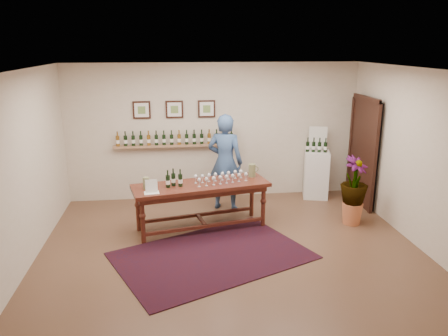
{
  "coord_description": "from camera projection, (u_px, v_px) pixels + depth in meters",
  "views": [
    {
      "loc": [
        -0.87,
        -6.34,
        3.15
      ],
      "look_at": [
        0.0,
        0.8,
        1.1
      ],
      "focal_mm": 35.0,
      "sensor_mm": 36.0,
      "label": 1
    }
  ],
  "objects": [
    {
      "name": "tasting_table",
      "position": [
        201.0,
        191.0,
        7.54
      ],
      "size": [
        2.44,
        1.21,
        0.83
      ],
      "rotation": [
        0.0,
        0.0,
        0.21
      ],
      "color": "#401410",
      "rests_on": "ground"
    },
    {
      "name": "pitcher_left",
      "position": [
        146.0,
        183.0,
        7.22
      ],
      "size": [
        0.15,
        0.15,
        0.2
      ],
      "primitive_type": null,
      "rotation": [
        0.0,
        0.0,
        0.26
      ],
      "color": "olive",
      "rests_on": "tasting_table"
    },
    {
      "name": "pitcher_right",
      "position": [
        252.0,
        170.0,
        7.88
      ],
      "size": [
        0.18,
        0.18,
        0.23
      ],
      "primitive_type": null,
      "rotation": [
        0.0,
        0.0,
        0.24
      ],
      "color": "olive",
      "rests_on": "tasting_table"
    },
    {
      "name": "person",
      "position": [
        225.0,
        162.0,
        8.43
      ],
      "size": [
        0.81,
        0.68,
        1.89
      ],
      "primitive_type": "imported",
      "rotation": [
        0.0,
        0.0,
        2.75
      ],
      "color": "#35517D",
      "rests_on": "ground"
    },
    {
      "name": "info_sign",
      "position": [
        318.0,
        138.0,
        9.17
      ],
      "size": [
        0.37,
        0.11,
        0.52
      ],
      "primitive_type": "cube",
      "rotation": [
        0.0,
        0.0,
        -0.26
      ],
      "color": "white",
      "rests_on": "display_pedestal"
    },
    {
      "name": "potted_plant",
      "position": [
        354.0,
        191.0,
        7.77
      ],
      "size": [
        0.79,
        0.79,
        1.08
      ],
      "rotation": [
        0.0,
        0.0,
        0.59
      ],
      "color": "#C46B41",
      "rests_on": "ground"
    },
    {
      "name": "table_glasses",
      "position": [
        221.0,
        178.0,
        7.59
      ],
      "size": [
        1.18,
        0.57,
        0.16
      ],
      "primitive_type": null,
      "rotation": [
        0.0,
        0.0,
        0.28
      ],
      "color": "silver",
      "rests_on": "tasting_table"
    },
    {
      "name": "menu_card",
      "position": [
        151.0,
        186.0,
        7.04
      ],
      "size": [
        0.25,
        0.19,
        0.22
      ],
      "primitive_type": "cube",
      "rotation": [
        0.0,
        0.0,
        0.09
      ],
      "color": "white",
      "rests_on": "tasting_table"
    },
    {
      "name": "room_shell",
      "position": [
        322.0,
        149.0,
        8.73
      ],
      "size": [
        6.0,
        6.0,
        6.0
      ],
      "color": "beige",
      "rests_on": "ground"
    },
    {
      "name": "ground",
      "position": [
        230.0,
        247.0,
        7.01
      ],
      "size": [
        6.0,
        6.0,
        0.0
      ],
      "primitive_type": "plane",
      "color": "brown",
      "rests_on": "ground"
    },
    {
      "name": "table_bottles",
      "position": [
        174.0,
        179.0,
        7.35
      ],
      "size": [
        0.27,
        0.18,
        0.27
      ],
      "primitive_type": null,
      "rotation": [
        0.0,
        0.0,
        0.17
      ],
      "color": "black",
      "rests_on": "tasting_table"
    },
    {
      "name": "rug",
      "position": [
        212.0,
        255.0,
        6.72
      ],
      "size": [
        3.35,
        2.88,
        0.02
      ],
      "primitive_type": "cube",
      "rotation": [
        0.0,
        0.0,
        0.42
      ],
      "color": "#450D0C",
      "rests_on": "ground"
    },
    {
      "name": "pedestal_bottles",
      "position": [
        317.0,
        145.0,
        8.99
      ],
      "size": [
        0.29,
        0.14,
        0.28
      ],
      "primitive_type": null,
      "rotation": [
        0.0,
        0.0,
        -0.26
      ],
      "color": "black",
      "rests_on": "display_pedestal"
    },
    {
      "name": "display_pedestal",
      "position": [
        316.0,
        174.0,
        9.2
      ],
      "size": [
        0.61,
        0.61,
        0.99
      ],
      "primitive_type": "cube",
      "rotation": [
        0.0,
        0.0,
        -0.26
      ],
      "color": "white",
      "rests_on": "ground"
    }
  ]
}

